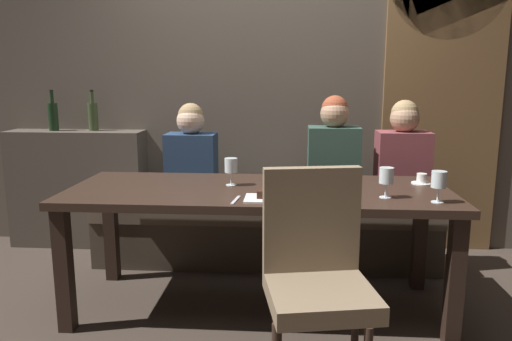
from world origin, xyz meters
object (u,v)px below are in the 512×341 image
object	(u,v)px
diner_bearded	(333,155)
dining_table	(258,203)
banquette_bench	(265,234)
wine_bottle_dark_red	(53,116)
wine_glass_near_right	(386,177)
dessert_plate	(263,197)
espresso_cup	(422,180)
diner_redhead	(191,157)
fork_on_table	(236,200)
chair_near_side	(316,266)
diner_far_end	(402,158)
wine_glass_end_right	(439,181)
wine_glass_far_left	(231,166)
wine_bottle_pale_label	(93,116)

from	to	relation	value
diner_bearded	dining_table	bearing A→B (deg)	-125.47
dining_table	banquette_bench	distance (m)	0.82
dining_table	wine_bottle_dark_red	bearing A→B (deg)	148.91
banquette_bench	wine_glass_near_right	distance (m)	1.28
wine_glass_near_right	dessert_plate	distance (m)	0.66
wine_glass_near_right	dining_table	bearing A→B (deg)	165.52
diner_bearded	espresso_cup	bearing A→B (deg)	-45.77
diner_bearded	espresso_cup	size ratio (longest dim) A/B	6.67
wine_bottle_dark_red	espresso_cup	size ratio (longest dim) A/B	2.72
dining_table	espresso_cup	world-z (taller)	espresso_cup
banquette_bench	dining_table	bearing A→B (deg)	-90.00
diner_redhead	fork_on_table	xyz separation A→B (m)	(0.44, -1.01, -0.06)
chair_near_side	diner_far_end	xyz separation A→B (m)	(0.67, 1.41, 0.25)
espresso_cup	fork_on_table	distance (m)	1.18
wine_glass_near_right	diner_bearded	bearing A→B (deg)	103.39
wine_glass_near_right	diner_far_end	bearing A→B (deg)	72.29
wine_glass_end_right	chair_near_side	bearing A→B (deg)	-144.21
banquette_bench	fork_on_table	bearing A→B (deg)	-95.69
fork_on_table	wine_glass_far_left	bearing A→B (deg)	106.99
wine_glass_far_left	wine_glass_near_right	world-z (taller)	same
diner_far_end	wine_glass_far_left	xyz separation A→B (m)	(-1.13, -0.62, 0.04)
banquette_bench	dessert_plate	bearing A→B (deg)	-87.38
diner_far_end	fork_on_table	distance (m)	1.45
banquette_bench	diner_redhead	world-z (taller)	diner_redhead
banquette_bench	diner_far_end	size ratio (longest dim) A/B	3.24
wine_glass_end_right	wine_glass_far_left	bearing A→B (deg)	163.64
espresso_cup	banquette_bench	bearing A→B (deg)	152.06
wine_glass_far_left	chair_near_side	bearing A→B (deg)	-59.14
wine_glass_near_right	banquette_bench	bearing A→B (deg)	128.24
banquette_bench	dessert_plate	size ratio (longest dim) A/B	13.16
dining_table	chair_near_side	size ratio (longest dim) A/B	2.24
dining_table	wine_bottle_pale_label	size ratio (longest dim) A/B	6.75
wine_bottle_dark_red	diner_far_end	bearing A→B (deg)	-7.51
chair_near_side	diner_bearded	xyz separation A→B (m)	(0.19, 1.41, 0.27)
diner_redhead	dessert_plate	bearing A→B (deg)	-59.25
wine_bottle_dark_red	espresso_cup	xyz separation A→B (m)	(2.70, -0.85, -0.30)
wine_glass_end_right	espresso_cup	bearing A→B (deg)	85.60
wine_bottle_dark_red	espresso_cup	bearing A→B (deg)	-17.60
espresso_cup	dessert_plate	xyz separation A→B (m)	(-0.93, -0.45, -0.01)
diner_bearded	wine_glass_far_left	distance (m)	0.90
diner_bearded	diner_far_end	distance (m)	0.48
wine_glass_near_right	wine_glass_end_right	size ratio (longest dim) A/B	1.00
chair_near_side	fork_on_table	world-z (taller)	chair_near_side
wine_bottle_pale_label	wine_glass_far_left	size ratio (longest dim) A/B	1.99
wine_glass_end_right	espresso_cup	xyz separation A→B (m)	(0.03, 0.45, -0.09)
banquette_bench	diner_far_end	distance (m)	1.13
diner_far_end	wine_glass_end_right	distance (m)	0.95
diner_bearded	wine_glass_end_right	world-z (taller)	diner_bearded
banquette_bench	wine_glass_near_right	xyz separation A→B (m)	(0.69, -0.88, 0.62)
chair_near_side	dining_table	bearing A→B (deg)	112.71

